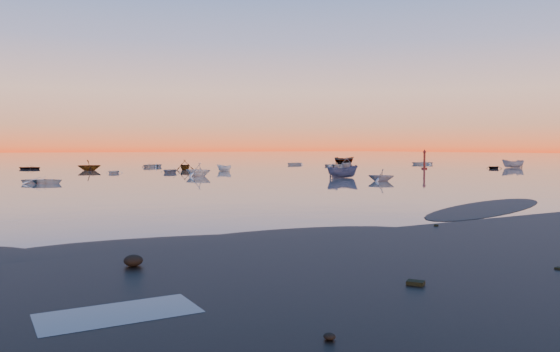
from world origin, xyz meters
TOP-DOWN VIEW (x-y plane):
  - ground at (0.00, 100.00)m, footprint 600.00×600.00m
  - mud_lobes at (0.00, -1.00)m, footprint 140.00×6.00m
  - moored_fleet at (0.00, 53.00)m, footprint 124.00×58.00m
  - boat_near_left at (-19.82, 38.69)m, footprint 3.72×4.35m
  - boat_near_center at (13.21, 31.94)m, footprint 2.10×4.41m
  - boat_near_right at (-0.70, 44.41)m, footprint 3.96×3.71m
  - channel_marker at (41.92, 47.67)m, footprint 0.98×0.98m

SIDE VIEW (x-z plane):
  - ground at x=0.00m, z-range 0.00..0.00m
  - moored_fleet at x=0.00m, z-range -0.60..0.60m
  - boat_near_left at x=-19.82m, z-range -0.51..0.51m
  - boat_near_center at x=13.21m, z-range -0.74..0.74m
  - boat_near_right at x=-0.70m, z-range -0.66..0.66m
  - mud_lobes at x=0.00m, z-range -0.03..0.05m
  - channel_marker at x=41.92m, z-range -0.37..3.13m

